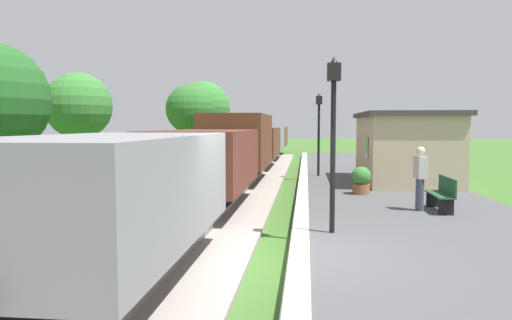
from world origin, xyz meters
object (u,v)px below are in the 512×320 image
Objects in this scene: station_hut at (404,147)px; lamp_post_near at (333,112)px; person_waiting at (420,176)px; lamp_post_far at (319,119)px; potted_planter at (361,180)px; tree_field_distant at (204,108)px; tree_trackside_far at (79,106)px; bench_near_hut at (442,193)px; bench_down_platform at (377,161)px; freight_train at (247,147)px; tree_field_left at (190,109)px.

lamp_post_near is at bearing -109.88° from station_hut.
person_waiting is 8.89m from lamp_post_far.
tree_field_distant is (-9.56, 19.33, 3.09)m from potted_planter.
bench_near_hut is at bearing -28.52° from tree_trackside_far.
bench_down_platform is at bearing -43.26° from tree_field_distant.
freight_train is 11.86m from person_waiting.
station_hut is 3.87× the size of bench_down_platform.
tree_field_distant is (-8.31, 25.04, 1.02)m from lamp_post_near.
tree_field_distant reaches higher than person_waiting.
bench_down_platform is 0.31× the size of tree_trackside_far.
bench_near_hut is at bearing -57.63° from freight_train.
bench_down_platform is at bearing 93.17° from station_hut.
lamp_post_far reaches higher than bench_down_platform.
lamp_post_near is at bearing -67.58° from tree_field_left.
tree_field_distant is at bearing 95.00° from tree_field_left.
tree_trackside_far reaches higher than lamp_post_near.
tree_trackside_far is (-10.82, -0.86, 0.58)m from lamp_post_far.
bench_down_platform is 0.41× the size of lamp_post_near.
station_hut is at bearing -4.69° from tree_trackside_far.
bench_down_platform is (0.00, 11.51, 0.00)m from bench_near_hut.
tree_field_distant reaches higher than lamp_post_near.
bench_near_hut is at bearing -90.00° from bench_down_platform.
tree_field_distant is at bearing 117.10° from bench_near_hut.
potted_planter is (-1.79, -8.64, 0.00)m from bench_down_platform.
potted_planter is (-2.08, -3.52, -0.93)m from station_hut.
freight_train is 8.00× the size of tree_trackside_far.
station_hut is at bearing -29.82° from freight_train.
tree_field_distant is (2.52, 14.65, 0.43)m from tree_trackside_far.
lamp_post_far reaches higher than freight_train.
potted_planter is at bearing 122.05° from bench_near_hut.
bench_near_hut is 0.41× the size of lamp_post_far.
freight_train is 22.92× the size of person_waiting.
station_hut reaches higher than person_waiting.
lamp_post_far is (-3.05, 8.40, 2.08)m from bench_near_hut.
potted_planter is 0.16× the size of tree_field_distant.
freight_train is 8.82m from potted_planter.
lamp_post_far is (-2.47, 8.39, 1.62)m from person_waiting.
freight_train is at bearing 122.50° from potted_planter.
station_hut is 4.07m from lamp_post_far.
potted_planter is at bearing -57.50° from freight_train.
tree_field_distant reaches higher than lamp_post_far.
bench_near_hut is 4.66m from lamp_post_near.
person_waiting is 19.09m from tree_field_left.
tree_field_left is at bearing 157.59° from bench_down_platform.
tree_field_left is at bearing -68.41° from person_waiting.
station_hut is at bearing -86.83° from bench_down_platform.
tree_field_left is at bearing 124.54° from potted_planter.
freight_train reaches higher than bench_down_platform.
potted_planter is at bearing -55.46° from tree_field_left.
potted_planter is 6.05m from lamp_post_far.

